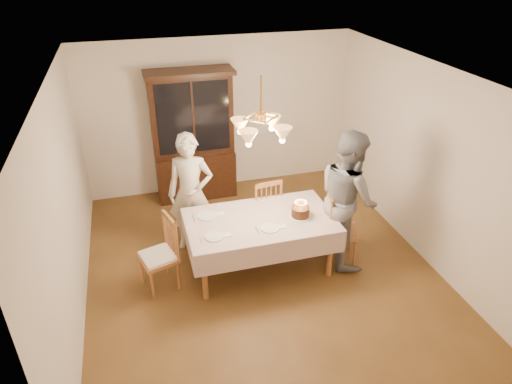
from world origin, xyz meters
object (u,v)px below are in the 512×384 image
object	(u,v)px
elderly_woman	(191,193)
dining_table	(260,224)
chair_far_side	(263,211)
china_hutch	(193,138)
birthday_cake	(300,212)

from	to	relation	value
elderly_woman	dining_table	bearing A→B (deg)	-28.32
dining_table	chair_far_side	xyz separation A→B (m)	(0.24, 0.68, -0.24)
china_hutch	chair_far_side	size ratio (longest dim) A/B	2.16
china_hutch	elderly_woman	xyz separation A→B (m)	(-0.28, -1.52, -0.18)
chair_far_side	birthday_cake	distance (m)	0.89
chair_far_side	elderly_woman	bearing A→B (deg)	177.03
dining_table	chair_far_side	world-z (taller)	chair_far_side
elderly_woman	birthday_cake	size ratio (longest dim) A/B	5.73
china_hutch	chair_far_side	world-z (taller)	china_hutch
chair_far_side	elderly_woman	size ratio (longest dim) A/B	0.58
chair_far_side	china_hutch	bearing A→B (deg)	115.08
china_hutch	birthday_cake	world-z (taller)	china_hutch
dining_table	birthday_cake	xyz separation A→B (m)	(0.51, -0.08, 0.14)
elderly_woman	china_hutch	bearing A→B (deg)	94.55
birthday_cake	china_hutch	bearing A→B (deg)	113.30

